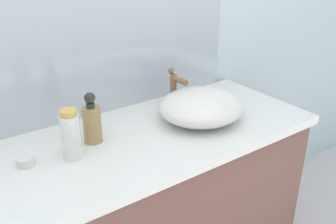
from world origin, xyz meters
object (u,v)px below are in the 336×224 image
(soap_dispenser, at_px, (92,122))
(lotion_bottle, at_px, (71,135))
(sink_basin, at_px, (201,106))
(candle_jar, at_px, (26,161))

(soap_dispenser, bearing_deg, lotion_bottle, -148.51)
(sink_basin, bearing_deg, candle_jar, 174.28)
(sink_basin, distance_m, soap_dispenser, 0.46)
(soap_dispenser, distance_m, candle_jar, 0.26)
(soap_dispenser, bearing_deg, sink_basin, -11.39)
(sink_basin, height_order, soap_dispenser, soap_dispenser)
(lotion_bottle, relative_size, candle_jar, 3.02)
(sink_basin, height_order, candle_jar, sink_basin)
(sink_basin, xyz_separation_m, lotion_bottle, (-0.56, 0.03, 0.03))
(lotion_bottle, distance_m, candle_jar, 0.17)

